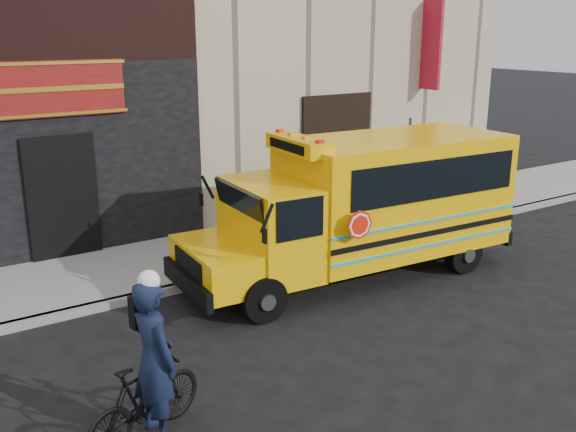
% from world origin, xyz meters
% --- Properties ---
extents(ground, '(120.00, 120.00, 0.00)m').
position_xyz_m(ground, '(0.00, 0.00, 0.00)').
color(ground, black).
rests_on(ground, ground).
extents(curb, '(40.00, 0.20, 0.15)m').
position_xyz_m(curb, '(0.00, 2.60, 0.07)').
color(curb, gray).
rests_on(curb, ground).
extents(sidewalk, '(40.00, 3.00, 0.15)m').
position_xyz_m(sidewalk, '(0.00, 4.10, 0.07)').
color(sidewalk, gray).
rests_on(sidewalk, ground).
extents(school_bus, '(7.01, 2.57, 2.92)m').
position_xyz_m(school_bus, '(1.68, 1.41, 1.51)').
color(school_bus, black).
rests_on(school_bus, ground).
extents(sign_pole, '(0.09, 0.24, 2.81)m').
position_xyz_m(sign_pole, '(4.21, 2.91, 1.56)').
color(sign_pole, '#434B45').
rests_on(sign_pole, ground).
extents(bicycle, '(1.80, 1.04, 1.04)m').
position_xyz_m(bicycle, '(-4.08, -1.37, 0.52)').
color(bicycle, black).
rests_on(bicycle, ground).
extents(cyclist, '(0.61, 0.81, 2.02)m').
position_xyz_m(cyclist, '(-3.96, -1.44, 1.01)').
color(cyclist, black).
rests_on(cyclist, ground).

